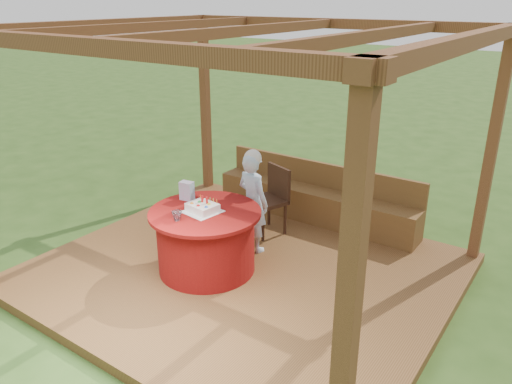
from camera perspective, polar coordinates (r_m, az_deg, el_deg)
ground at (r=6.00m, az=-1.39°, el=-9.66°), size 60.00×60.00×0.00m
deck at (r=5.96m, az=-1.40°, el=-9.16°), size 4.50×4.00×0.12m
pergola at (r=5.18m, az=-1.63°, el=13.79°), size 4.50×4.00×2.72m
bench at (r=7.13m, az=6.79°, el=-1.07°), size 3.00×0.42×0.80m
table at (r=5.76m, az=-5.73°, el=-5.51°), size 1.27×1.27×0.74m
chair at (r=6.62m, az=1.73°, el=-0.47°), size 0.58×0.58×0.90m
elderly_woman at (r=6.09m, az=-0.37°, el=-0.95°), size 0.51×0.38×1.30m
birthday_cake at (r=5.57m, az=-6.14°, el=-1.78°), size 0.41×0.41×0.17m
gift_bag at (r=5.91m, az=-7.91°, el=0.14°), size 0.17×0.12×0.22m
drinking_glass at (r=5.40m, az=-9.02°, el=-2.70°), size 0.13×0.13×0.10m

